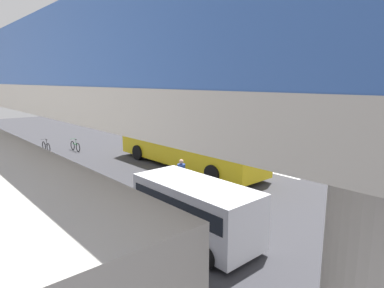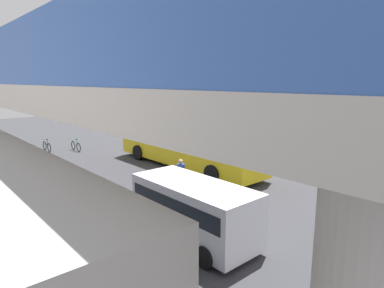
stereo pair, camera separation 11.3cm
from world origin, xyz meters
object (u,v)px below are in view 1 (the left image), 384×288
at_px(bicycle_black, 46,147).
at_px(traffic_sign, 209,129).
at_px(bicycle_green, 75,146).
at_px(pedestrian, 181,178).
at_px(parked_van, 195,207).
at_px(city_bus, 186,138).

relative_size(bicycle_black, traffic_sign, 0.63).
relative_size(bicycle_green, traffic_sign, 0.63).
xyz_separation_m(bicycle_black, traffic_sign, (-8.98, -9.19, 1.52)).
xyz_separation_m(bicycle_green, bicycle_black, (1.40, 1.77, 0.00)).
distance_m(bicycle_black, traffic_sign, 12.93).
bearing_deg(pedestrian, parked_van, 146.10).
height_order(bicycle_black, traffic_sign, traffic_sign).
bearing_deg(bicycle_black, pedestrian, -174.60).
bearing_deg(pedestrian, city_bus, -42.93).
distance_m(city_bus, bicycle_green, 10.24).
height_order(parked_van, pedestrian, parked_van).
bearing_deg(bicycle_black, parked_van, 176.49).
bearing_deg(pedestrian, bicycle_black, 5.40).
xyz_separation_m(parked_van, bicycle_black, (18.76, -1.15, -0.81)).
bearing_deg(traffic_sign, bicycle_black, 45.66).
xyz_separation_m(city_bus, bicycle_black, (10.96, 5.11, -1.51)).
relative_size(parked_van, bicycle_black, 2.71).
distance_m(city_bus, parked_van, 10.02).
xyz_separation_m(bicycle_black, pedestrian, (-14.94, -1.41, 0.51)).
relative_size(parked_van, traffic_sign, 1.71).
distance_m(bicycle_green, traffic_sign, 10.71).
xyz_separation_m(city_bus, pedestrian, (-3.98, 3.70, -1.00)).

